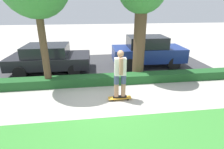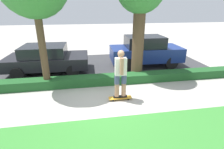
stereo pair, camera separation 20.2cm
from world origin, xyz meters
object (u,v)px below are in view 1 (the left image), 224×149
(skateboard, at_px, (120,98))
(parked_car_middle, at_px, (147,51))
(skater_person, at_px, (120,73))
(parked_car_front, at_px, (49,58))

(skateboard, distance_m, parked_car_middle, 4.44)
(skater_person, height_order, parked_car_middle, skater_person)
(skateboard, relative_size, skater_person, 0.48)
(parked_car_front, bearing_deg, skateboard, -46.78)
(parked_car_middle, bearing_deg, parked_car_front, -176.25)
(skater_person, bearing_deg, parked_car_middle, 58.99)
(parked_car_front, xyz_separation_m, parked_car_middle, (5.38, 0.18, 0.15))
(skateboard, xyz_separation_m, parked_car_front, (-3.14, 3.56, 0.66))
(skateboard, distance_m, skater_person, 0.98)
(skateboard, bearing_deg, parked_car_front, 131.43)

